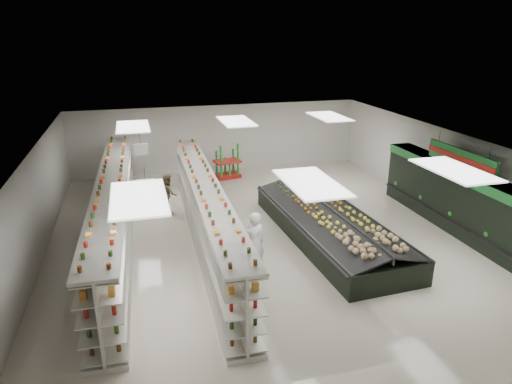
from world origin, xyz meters
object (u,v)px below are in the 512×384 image
object	(u,v)px
soda_endcap	(227,163)
shopper_background	(168,193)
gondola_center	(206,215)
produce_island	(329,224)
gondola_left	(115,215)
shopper_main	(254,244)

from	to	relation	value
soda_endcap	shopper_background	distance (m)	4.81
gondola_center	produce_island	bearing A→B (deg)	-9.40
shopper_background	gondola_left	bearing A→B (deg)	132.42
gondola_left	shopper_background	xyz separation A→B (m)	(1.87, 2.21, -0.21)
soda_endcap	shopper_background	world-z (taller)	shopper_background
produce_island	shopper_main	size ratio (longest dim) A/B	3.98
produce_island	soda_endcap	distance (m)	7.63
soda_endcap	gondola_center	bearing A→B (deg)	-107.40
gondola_center	shopper_main	size ratio (longest dim) A/B	6.35
gondola_left	shopper_background	size ratio (longest dim) A/B	8.02
produce_island	gondola_left	bearing A→B (deg)	168.05
produce_island	shopper_background	world-z (taller)	shopper_background
gondola_center	produce_island	distance (m)	4.09
gondola_center	shopper_main	world-z (taller)	gondola_center
soda_endcap	shopper_main	distance (m)	9.09
gondola_left	shopper_main	world-z (taller)	gondola_left
gondola_left	shopper_main	size ratio (longest dim) A/B	6.63
gondola_left	shopper_main	bearing A→B (deg)	-37.60
produce_island	shopper_main	bearing A→B (deg)	-151.62
gondola_left	shopper_background	world-z (taller)	gondola_left
gondola_left	gondola_center	bearing A→B (deg)	-12.41
gondola_left	shopper_background	bearing A→B (deg)	51.33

